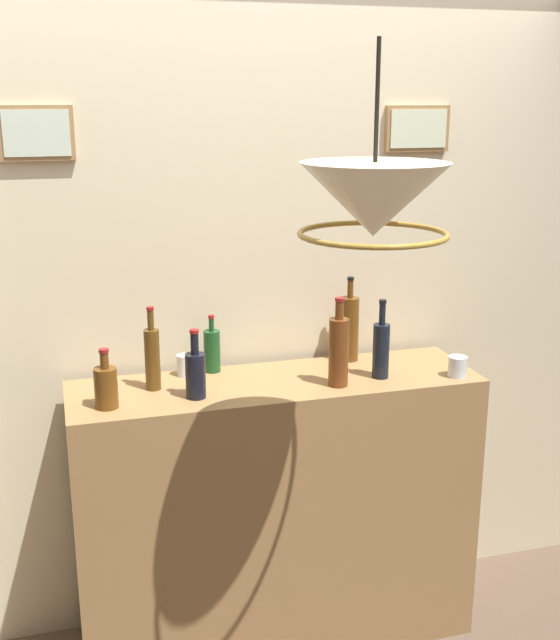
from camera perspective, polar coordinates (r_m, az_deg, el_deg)
name	(u,v)px	position (r m, az deg, el deg)	size (l,w,h in m)	color
panelled_rear_partition	(256,259)	(3.14, -1.75, 4.41)	(3.59, 0.15, 2.86)	beige
bar_shelf_unit	(276,513)	(3.21, -0.25, -13.62)	(1.53, 0.44, 1.10)	#9E7547
liquor_bottle_gin	(106,386)	(2.77, -12.34, -4.64)	(0.08, 0.08, 0.21)	brown
liquor_bottle_rum	(212,350)	(3.07, -4.89, -2.16)	(0.06, 0.06, 0.22)	#194920
liquor_bottle_vermouth	(339,350)	(2.90, 4.21, -2.16)	(0.07, 0.07, 0.33)	brown
liquor_bottle_whiskey	(152,357)	(2.90, -9.12, -2.63)	(0.06, 0.06, 0.31)	#5B3B14
liquor_bottle_bourbon	(195,373)	(2.81, -6.07, -3.79)	(0.07, 0.07, 0.25)	black
liquor_bottle_tequila	(381,349)	(3.01, 7.24, -2.04)	(0.06, 0.06, 0.30)	black
liquor_bottle_amaro	(349,328)	(3.18, 4.99, -0.55)	(0.07, 0.07, 0.34)	brown
glass_tumbler_rocks	(457,367)	(3.09, 12.57, -3.27)	(0.07, 0.07, 0.08)	silver
glass_tumbler_highball	(185,365)	(3.04, -6.84, -3.23)	(0.06, 0.06, 0.08)	silver
pendant_lamp	(374,202)	(2.22, 6.74, 8.37)	(0.42, 0.42, 0.53)	#EFE5C6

